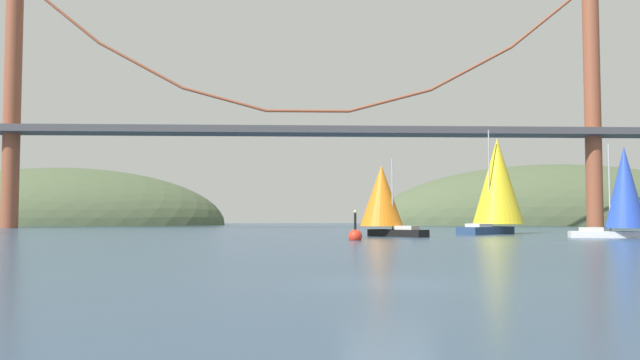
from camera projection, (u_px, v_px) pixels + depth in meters
ground_plane at (387, 284)px, 18.42m from camera, size 360.00×360.00×0.00m
headland_right at (560, 225)px, 155.60m from camera, size 87.82×44.00×28.30m
headland_left at (61, 225)px, 150.79m from camera, size 73.86×44.00×25.99m
suspension_bridge at (308, 118)px, 114.23m from camera, size 135.89×6.00×43.27m
sailboat_yellow_sail at (497, 183)px, 73.38m from camera, size 9.43×8.94×11.34m
sailboat_orange_sail at (383, 198)px, 63.96m from camera, size 6.94×7.18×7.40m
sailboat_blue_spinnaker at (623, 190)px, 59.00m from camera, size 6.89×4.12×8.36m
channel_buoy at (355, 236)px, 52.81m from camera, size 1.10×1.10×2.64m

